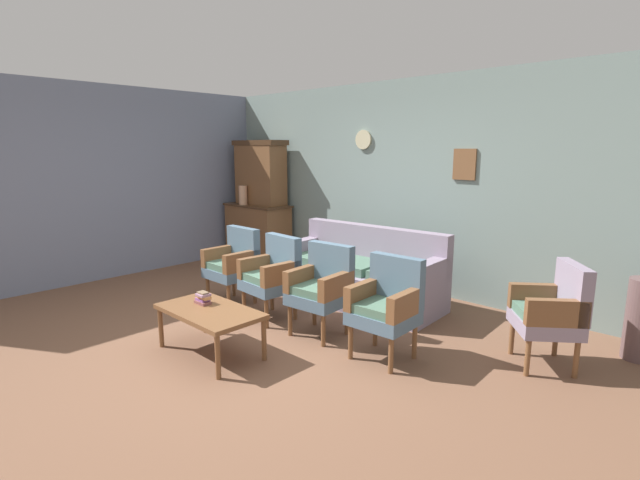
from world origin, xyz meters
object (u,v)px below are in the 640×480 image
(armchair_near_couch_end, at_px, (234,262))
(book_stack_on_table, at_px, (203,298))
(armchair_row_middle, at_px, (387,303))
(armchair_by_doorway, at_px, (322,286))
(coffee_table, at_px, (210,314))
(vase_on_cabinet, at_px, (243,195))
(floral_couch, at_px, (361,276))
(side_cabinet, at_px, (258,232))
(wingback_chair_by_fireplace, at_px, (552,310))
(armchair_near_cabinet, at_px, (272,273))

(armchair_near_couch_end, distance_m, book_stack_on_table, 1.30)
(armchair_near_couch_end, height_order, armchair_row_middle, same)
(armchair_by_doorway, distance_m, coffee_table, 1.12)
(vase_on_cabinet, height_order, armchair_near_couch_end, vase_on_cabinet)
(vase_on_cabinet, distance_m, armchair_near_couch_end, 2.27)
(floral_couch, relative_size, coffee_table, 2.05)
(armchair_near_couch_end, bearing_deg, side_cabinet, 133.34)
(side_cabinet, relative_size, armchair_row_middle, 1.28)
(vase_on_cabinet, xyz_separation_m, armchair_by_doorway, (3.10, -1.42, -0.59))
(armchair_row_middle, height_order, wingback_chair_by_fireplace, same)
(coffee_table, bearing_deg, armchair_row_middle, 40.77)
(vase_on_cabinet, relative_size, armchair_near_cabinet, 0.34)
(armchair_near_cabinet, xyz_separation_m, book_stack_on_table, (0.12, -0.95, -0.03))
(floral_couch, relative_size, wingback_chair_by_fireplace, 2.27)
(side_cabinet, bearing_deg, armchair_near_cabinet, -35.93)
(side_cabinet, bearing_deg, wingback_chair_by_fireplace, -9.15)
(side_cabinet, relative_size, vase_on_cabinet, 3.73)
(armchair_by_doorway, xyz_separation_m, book_stack_on_table, (-0.58, -0.98, -0.03))
(vase_on_cabinet, bearing_deg, side_cabinet, 49.02)
(armchair_row_middle, relative_size, coffee_table, 0.90)
(armchair_row_middle, bearing_deg, armchair_by_doorway, 179.93)
(armchair_near_cabinet, distance_m, wingback_chair_by_fireplace, 2.73)
(floral_couch, bearing_deg, armchair_near_couch_end, -136.29)
(wingback_chair_by_fireplace, distance_m, coffee_table, 2.95)
(vase_on_cabinet, relative_size, armchair_by_doorway, 0.34)
(side_cabinet, xyz_separation_m, wingback_chair_by_fireplace, (4.84, -0.78, 0.03))
(floral_couch, distance_m, wingback_chair_by_fireplace, 2.25)
(side_cabinet, distance_m, armchair_row_middle, 4.06)
(armchair_near_cabinet, bearing_deg, side_cabinet, 144.07)
(armchair_near_cabinet, height_order, wingback_chair_by_fireplace, same)
(armchair_by_doorway, bearing_deg, book_stack_on_table, -120.56)
(armchair_near_cabinet, height_order, book_stack_on_table, armchair_near_cabinet)
(armchair_by_doorway, relative_size, wingback_chair_by_fireplace, 1.00)
(armchair_near_couch_end, relative_size, book_stack_on_table, 5.61)
(side_cabinet, xyz_separation_m, armchair_row_middle, (3.73, -1.59, 0.03))
(armchair_near_couch_end, xyz_separation_m, wingback_chair_by_fireplace, (3.33, 0.82, 0.00))
(vase_on_cabinet, relative_size, book_stack_on_table, 1.93)
(coffee_table, height_order, book_stack_on_table, book_stack_on_table)
(side_cabinet, xyz_separation_m, coffee_table, (2.54, -2.62, -0.09))
(armchair_near_couch_end, xyz_separation_m, armchair_near_cabinet, (0.73, -0.02, 0.00))
(armchair_row_middle, xyz_separation_m, coffee_table, (-1.19, -1.03, -0.12))
(armchair_near_couch_end, bearing_deg, coffee_table, -44.87)
(armchair_by_doorway, bearing_deg, side_cabinet, 151.61)
(wingback_chair_by_fireplace, bearing_deg, armchair_by_doorway, -156.77)
(floral_couch, height_order, coffee_table, floral_couch)
(armchair_row_middle, bearing_deg, armchair_near_cabinet, -178.71)
(armchair_near_couch_end, xyz_separation_m, book_stack_on_table, (0.85, -0.98, -0.03))
(side_cabinet, relative_size, floral_couch, 0.56)
(armchair_near_couch_end, xyz_separation_m, armchair_by_doorway, (1.44, 0.01, 0.00))
(side_cabinet, bearing_deg, armchair_by_doorway, -28.39)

